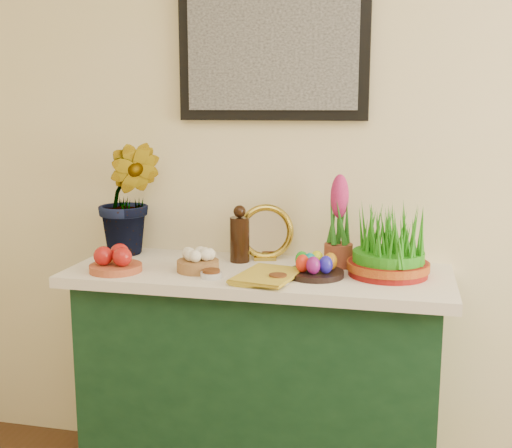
{
  "coord_description": "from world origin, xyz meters",
  "views": [
    {
      "loc": [
        0.02,
        -0.24,
        1.49
      ],
      "look_at": [
        -0.49,
        1.95,
        1.07
      ],
      "focal_mm": 45.0,
      "sensor_mm": 36.0,
      "label": 1
    }
  ],
  "objects_px": {
    "hyacinth_green": "(129,180)",
    "book": "(242,272)",
    "sideboard": "(259,387)",
    "mirror": "(266,233)",
    "wheatgrass_sabzeh": "(389,247)"
  },
  "relations": [
    {
      "from": "sideboard",
      "to": "mirror",
      "type": "xyz_separation_m",
      "value": [
        -0.01,
        0.16,
        0.57
      ]
    },
    {
      "from": "book",
      "to": "hyacinth_green",
      "type": "bearing_deg",
      "value": 166.08
    },
    {
      "from": "mirror",
      "to": "wheatgrass_sabzeh",
      "type": "relative_size",
      "value": 0.77
    },
    {
      "from": "hyacinth_green",
      "to": "book",
      "type": "distance_m",
      "value": 0.65
    },
    {
      "from": "hyacinth_green",
      "to": "book",
      "type": "relative_size",
      "value": 2.39
    },
    {
      "from": "sideboard",
      "to": "hyacinth_green",
      "type": "distance_m",
      "value": 0.96
    },
    {
      "from": "mirror",
      "to": "sideboard",
      "type": "bearing_deg",
      "value": -86.49
    },
    {
      "from": "wheatgrass_sabzeh",
      "to": "sideboard",
      "type": "bearing_deg",
      "value": -177.43
    },
    {
      "from": "mirror",
      "to": "hyacinth_green",
      "type": "bearing_deg",
      "value": -176.32
    },
    {
      "from": "sideboard",
      "to": "hyacinth_green",
      "type": "height_order",
      "value": "hyacinth_green"
    },
    {
      "from": "sideboard",
      "to": "wheatgrass_sabzeh",
      "type": "xyz_separation_m",
      "value": [
        0.47,
        0.02,
        0.57
      ]
    },
    {
      "from": "sideboard",
      "to": "mirror",
      "type": "bearing_deg",
      "value": 93.51
    },
    {
      "from": "sideboard",
      "to": "hyacinth_green",
      "type": "relative_size",
      "value": 2.14
    },
    {
      "from": "sideboard",
      "to": "book",
      "type": "xyz_separation_m",
      "value": [
        -0.03,
        -0.12,
        0.48
      ]
    },
    {
      "from": "sideboard",
      "to": "book",
      "type": "distance_m",
      "value": 0.5
    }
  ]
}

